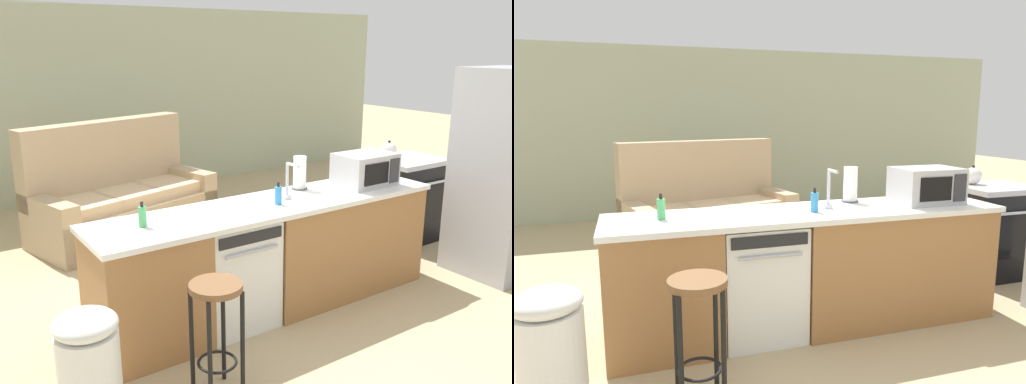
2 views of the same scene
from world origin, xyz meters
TOP-DOWN VIEW (x-y plane):
  - ground_plane at (0.00, 0.00)m, footprint 24.00×24.00m
  - wall_back at (0.30, 4.20)m, footprint 10.00×0.06m
  - kitchen_counter at (0.24, 0.00)m, footprint 2.94×0.66m
  - dishwasher at (-0.25, -0.00)m, footprint 0.58×0.61m
  - stove_range at (2.35, 0.55)m, footprint 0.76×0.68m
  - refrigerator at (2.35, -0.55)m, footprint 0.72×0.73m
  - microwave at (1.14, -0.00)m, footprint 0.50×0.37m
  - sink_faucet at (0.30, 0.01)m, footprint 0.07×0.18m
  - paper_towel_roll at (0.58, 0.21)m, footprint 0.14×0.14m
  - soap_bottle at (0.16, -0.06)m, footprint 0.06×0.06m
  - dish_soap_bottle at (-0.91, 0.03)m, footprint 0.06×0.06m
  - kettle at (2.18, 0.68)m, footprint 0.21×0.17m
  - bar_stool at (-0.79, -0.73)m, footprint 0.32×0.32m
  - trash_bin at (-1.53, -0.65)m, footprint 0.35×0.35m
  - couch at (-0.22, 2.45)m, footprint 2.16×1.36m

SIDE VIEW (x-z plane):
  - ground_plane at x=0.00m, z-range 0.00..0.00m
  - trash_bin at x=-1.53m, z-range 0.01..0.75m
  - couch at x=-0.22m, z-range -0.24..1.03m
  - kitchen_counter at x=0.24m, z-range -0.03..0.87m
  - dishwasher at x=-0.25m, z-range 0.00..0.84m
  - stove_range at x=2.35m, z-range 0.00..0.90m
  - bar_stool at x=-0.79m, z-range 0.17..0.91m
  - refrigerator at x=2.35m, z-range 0.00..1.90m
  - soap_bottle at x=0.16m, z-range 0.88..1.06m
  - dish_soap_bottle at x=-0.91m, z-range 0.88..1.06m
  - kettle at x=2.18m, z-range 0.89..1.08m
  - sink_faucet at x=0.30m, z-range 0.88..1.18m
  - paper_towel_roll at x=0.58m, z-range 0.90..1.18m
  - microwave at x=1.14m, z-range 0.90..1.18m
  - wall_back at x=0.30m, z-range 0.00..2.60m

